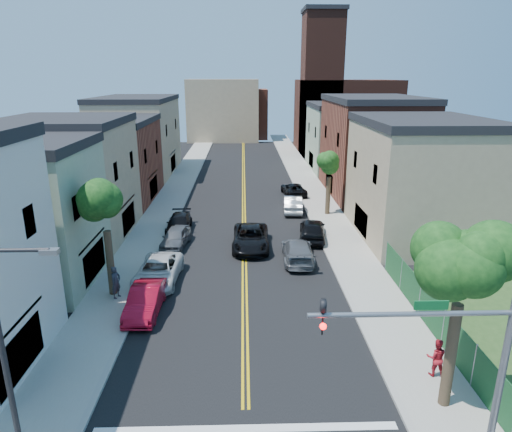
{
  "coord_description": "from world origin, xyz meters",
  "views": [
    {
      "loc": [
        -0.01,
        -10.8,
        12.65
      ],
      "look_at": [
        0.96,
        23.45,
        2.0
      ],
      "focal_mm": 31.73,
      "sensor_mm": 36.0,
      "label": 1
    }
  ],
  "objects": [
    {
      "name": "tree_left_mid",
      "position": [
        -7.88,
        14.01,
        6.58
      ],
      "size": [
        5.2,
        5.2,
        9.29
      ],
      "color": "#3C2A1E",
      "rests_on": "sidewalk_left"
    },
    {
      "name": "red_sedan",
      "position": [
        -5.5,
        11.86,
        0.76
      ],
      "size": [
        1.7,
        4.66,
        1.52
      ],
      "primitive_type": "imported",
      "rotation": [
        0.0,
        0.0,
        -0.02
      ],
      "color": "#A90B21",
      "rests_on": "ground"
    },
    {
      "name": "black_car_left",
      "position": [
        -5.5,
        25.7,
        0.7
      ],
      "size": [
        2.06,
        4.85,
        1.4
      ],
      "primitive_type": "imported",
      "rotation": [
        0.0,
        0.0,
        0.02
      ],
      "color": "black",
      "rests_on": "ground"
    },
    {
      "name": "bldg_left_palegrn",
      "position": [
        -14.0,
        16.0,
        4.25
      ],
      "size": [
        9.0,
        8.0,
        8.5
      ],
      "primitive_type": "cube",
      "color": "gray",
      "rests_on": "ground"
    },
    {
      "name": "sidewalk_left",
      "position": [
        -7.9,
        40.0,
        0.07
      ],
      "size": [
        3.2,
        100.0,
        0.15
      ],
      "primitive_type": "cube",
      "color": "gray",
      "rests_on": "ground"
    },
    {
      "name": "white_pickup",
      "position": [
        -5.5,
        15.76,
        0.77
      ],
      "size": [
        2.77,
        5.62,
        1.53
      ],
      "primitive_type": "imported",
      "rotation": [
        0.0,
        0.0,
        -0.04
      ],
      "color": "silver",
      "rests_on": "ground"
    },
    {
      "name": "backdrop_center",
      "position": [
        0.0,
        86.0,
        5.0
      ],
      "size": [
        10.0,
        8.0,
        10.0
      ],
      "primitive_type": "cube",
      "color": "brown",
      "rests_on": "ground"
    },
    {
      "name": "sidewalk_right",
      "position": [
        7.9,
        40.0,
        0.07
      ],
      "size": [
        3.2,
        100.0,
        0.15
      ],
      "primitive_type": "cube",
      "color": "gray",
      "rests_on": "ground"
    },
    {
      "name": "pedestrian_right",
      "position": [
        8.25,
        5.8,
        1.02
      ],
      "size": [
        0.96,
        0.81,
        1.73
      ],
      "primitive_type": "imported",
      "rotation": [
        0.0,
        0.0,
        2.94
      ],
      "color": "#AB1A25",
      "rests_on": "sidewalk_right"
    },
    {
      "name": "pedestrian_left",
      "position": [
        -7.52,
        13.45,
        1.12
      ],
      "size": [
        0.7,
        0.83,
        1.94
      ],
      "primitive_type": "imported",
      "rotation": [
        0.0,
        0.0,
        1.18
      ],
      "color": "#2A2A32",
      "rests_on": "sidewalk_left"
    },
    {
      "name": "church",
      "position": [
        16.33,
        67.07,
        7.24
      ],
      "size": [
        16.2,
        14.2,
        22.6
      ],
      "color": "#4C2319",
      "rests_on": "ground"
    },
    {
      "name": "bldg_left_tan_far",
      "position": [
        -14.0,
        50.0,
        4.75
      ],
      "size": [
        9.0,
        16.0,
        9.5
      ],
      "primitive_type": "cube",
      "color": "#998466",
      "rests_on": "ground"
    },
    {
      "name": "street_lamp",
      "position": [
        -7.01,
        1.0,
        4.72
      ],
      "size": [
        2.14,
        0.25,
        8.0
      ],
      "color": "black",
      "rests_on": "sidewalk_left"
    },
    {
      "name": "curb_right",
      "position": [
        6.15,
        40.0,
        0.07
      ],
      "size": [
        0.3,
        100.0,
        0.15
      ],
      "primitive_type": "cube",
      "color": "gray",
      "rests_on": "ground"
    },
    {
      "name": "grey_car_right",
      "position": [
        3.8,
        19.03,
        0.76
      ],
      "size": [
        2.3,
        5.32,
        1.52
      ],
      "primitive_type": "imported",
      "rotation": [
        0.0,
        0.0,
        3.11
      ],
      "color": "#57595E",
      "rests_on": "ground"
    },
    {
      "name": "bldg_left_tan_near",
      "position": [
        -14.0,
        25.0,
        4.5
      ],
      "size": [
        9.0,
        10.0,
        9.0
      ],
      "primitive_type": "cube",
      "color": "#998466",
      "rests_on": "ground"
    },
    {
      "name": "bldg_right_palegrn",
      "position": [
        14.0,
        52.0,
        4.25
      ],
      "size": [
        9.0,
        12.0,
        8.5
      ],
      "primitive_type": "cube",
      "color": "gray",
      "rests_on": "ground"
    },
    {
      "name": "black_suv_lane",
      "position": [
        0.5,
        21.66,
        0.82
      ],
      "size": [
        2.85,
        5.94,
        1.63
      ],
      "primitive_type": "imported",
      "rotation": [
        0.0,
        0.0,
        -0.02
      ],
      "color": "black",
      "rests_on": "ground"
    },
    {
      "name": "bldg_right_brick",
      "position": [
        14.0,
        38.0,
        5.0
      ],
      "size": [
        9.0,
        14.0,
        10.0
      ],
      "primitive_type": "cube",
      "color": "brown",
      "rests_on": "ground"
    },
    {
      "name": "backdrop_left",
      "position": [
        -4.0,
        82.0,
        6.0
      ],
      "size": [
        14.0,
        8.0,
        12.0
      ],
      "primitive_type": "cube",
      "color": "#998466",
      "rests_on": "ground"
    },
    {
      "name": "dark_car_right_far",
      "position": [
        5.5,
        37.43,
        0.69
      ],
      "size": [
        2.67,
        5.12,
        1.38
      ],
      "primitive_type": "imported",
      "rotation": [
        0.0,
        0.0,
        3.22
      ],
      "color": "black",
      "rests_on": "ground"
    },
    {
      "name": "black_car_right",
      "position": [
        5.5,
        23.42,
        0.85
      ],
      "size": [
        2.66,
        5.22,
        1.7
      ],
      "primitive_type": "imported",
      "rotation": [
        0.0,
        0.0,
        3.01
      ],
      "color": "black",
      "rests_on": "ground"
    },
    {
      "name": "silver_car_right",
      "position": [
        4.75,
        31.21,
        0.8
      ],
      "size": [
        2.07,
        4.99,
        1.61
      ],
      "primitive_type": "imported",
      "rotation": [
        0.0,
        0.0,
        3.07
      ],
      "color": "#AAAEB2",
      "rests_on": "ground"
    },
    {
      "name": "bldg_right_tan",
      "position": [
        14.0,
        24.0,
        4.5
      ],
      "size": [
        9.0,
        12.0,
        9.0
      ],
      "primitive_type": "cube",
      "color": "#998466",
      "rests_on": "ground"
    },
    {
      "name": "bldg_left_brick",
      "position": [
        -14.0,
        36.0,
        4.0
      ],
      "size": [
        9.0,
        12.0,
        8.0
      ],
      "primitive_type": "cube",
      "color": "brown",
      "rests_on": "ground"
    },
    {
      "name": "traffic_signal",
      "position": [
        5.87,
        -0.5,
        4.79
      ],
      "size": [
        5.5,
        0.31,
        7.2
      ],
      "color": "slate",
      "rests_on": "sidewalk_right"
    },
    {
      "name": "fence_right",
      "position": [
        9.5,
        9.5,
        1.1
      ],
      "size": [
        0.04,
        15.0,
        1.9
      ],
      "primitive_type": "cube",
      "color": "#143F1E",
      "rests_on": "sidewalk_right"
    },
    {
      "name": "grey_car_left",
      "position": [
        -5.28,
        22.12,
        0.74
      ],
      "size": [
        2.24,
        4.54,
        1.49
      ],
      "primitive_type": "imported",
      "rotation": [
        0.0,
        0.0,
        -0.11
      ],
      "color": "#505357",
      "rests_on": "ground"
    },
    {
      "name": "curb_left",
      "position": [
        -6.15,
        40.0,
        0.07
      ],
      "size": [
        0.3,
        100.0,
        0.15
      ],
      "primitive_type": "cube",
      "color": "gray",
      "rests_on": "ground"
    },
    {
      "name": "tree_right_far",
      "position": [
        7.92,
        30.01,
        5.76
      ],
      "size": [
        4.4,
        4.4,
        8.03
      ],
      "color": "#3C2A1E",
      "rests_on": "sidewalk_right"
    },
    {
      "name": "tree_right_corner",
      "position": [
        7.93,
        4.01,
        7.31
      ],
      "size": [
        5.8,
        5.8,
        10.35
      ],
      "color": "#3C2A1E",
      "rests_on": "sidewalk_right"
    }
  ]
}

